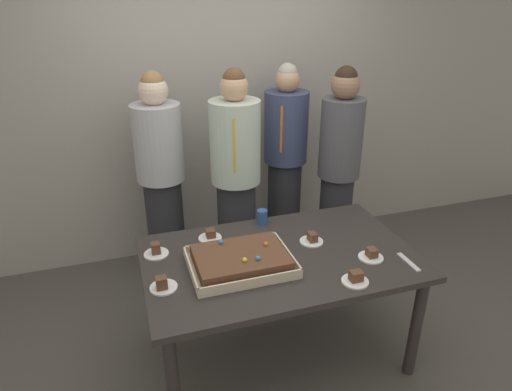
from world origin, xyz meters
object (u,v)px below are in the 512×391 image
(party_table, at_px, (280,268))
(plated_slice_center_front, at_px, (163,285))
(person_striped_tie_right, at_px, (338,170))
(drink_cup_nearest, at_px, (262,217))
(plated_slice_near_right, at_px, (356,279))
(plated_slice_far_right, at_px, (312,239))
(sheet_cake, at_px, (241,260))
(plated_slice_far_left, at_px, (210,236))
(person_green_shirt_behind, at_px, (162,179))
(person_far_right_suit, at_px, (236,181))
(plated_slice_near_left, at_px, (156,251))
(plated_slice_center_back, at_px, (371,255))
(cake_server_utensil, at_px, (409,262))
(person_serving_front, at_px, (285,162))

(party_table, relative_size, plated_slice_center_front, 10.89)
(person_striped_tie_right, bearing_deg, drink_cup_nearest, -11.19)
(plated_slice_center_front, relative_size, drink_cup_nearest, 1.50)
(plated_slice_near_right, distance_m, plated_slice_center_front, 1.05)
(party_table, height_order, plated_slice_far_right, plated_slice_far_right)
(sheet_cake, relative_size, plated_slice_far_left, 3.94)
(drink_cup_nearest, height_order, person_green_shirt_behind, person_green_shirt_behind)
(plated_slice_far_right, xyz_separation_m, person_far_right_suit, (-0.27, 0.80, 0.11))
(sheet_cake, bearing_deg, person_far_right_suit, 75.89)
(person_striped_tie_right, distance_m, person_far_right_suit, 0.85)
(party_table, relative_size, plated_slice_near_left, 10.89)
(plated_slice_center_back, xyz_separation_m, cake_server_utensil, (0.19, -0.11, -0.02))
(sheet_cake, bearing_deg, plated_slice_near_left, 148.04)
(party_table, relative_size, drink_cup_nearest, 16.34)
(cake_server_utensil, distance_m, person_serving_front, 1.53)
(drink_cup_nearest, bearing_deg, plated_slice_near_left, -166.20)
(person_serving_front, distance_m, person_far_right_suit, 0.61)
(plated_slice_far_right, height_order, person_green_shirt_behind, person_green_shirt_behind)
(plated_slice_center_front, distance_m, plated_slice_center_back, 1.23)
(plated_slice_far_right, height_order, person_serving_front, person_serving_front)
(plated_slice_center_front, bearing_deg, person_green_shirt_behind, 82.78)
(plated_slice_center_front, distance_m, person_far_right_suit, 1.23)
(plated_slice_near_left, distance_m, plated_slice_center_front, 0.36)
(party_table, height_order, plated_slice_far_left, plated_slice_far_left)
(plated_slice_near_left, xyz_separation_m, plated_slice_near_right, (1.01, -0.62, -0.00))
(plated_slice_far_right, distance_m, person_green_shirt_behind, 1.33)
(plated_slice_center_front, relative_size, person_far_right_suit, 0.09)
(sheet_cake, height_order, plated_slice_far_left, sheet_cake)
(plated_slice_near_right, distance_m, plated_slice_center_back, 0.28)
(drink_cup_nearest, bearing_deg, person_far_right_suit, 96.58)
(drink_cup_nearest, distance_m, person_green_shirt_behind, 0.92)
(plated_slice_far_right, xyz_separation_m, cake_server_utensil, (0.45, -0.39, -0.02))
(person_striped_tie_right, bearing_deg, plated_slice_far_right, 13.64)
(cake_server_utensil, bearing_deg, plated_slice_far_right, 138.67)
(plated_slice_near_right, bearing_deg, person_green_shirt_behind, 119.54)
(plated_slice_near_left, height_order, cake_server_utensil, plated_slice_near_left)
(plated_slice_near_right, relative_size, drink_cup_nearest, 1.50)
(person_striped_tie_right, bearing_deg, plated_slice_center_front, -7.27)
(sheet_cake, distance_m, person_green_shirt_behind, 1.21)
(drink_cup_nearest, height_order, person_far_right_suit, person_far_right_suit)
(party_table, relative_size, sheet_cake, 2.77)
(plated_slice_center_front, bearing_deg, person_far_right_suit, 55.55)
(plated_slice_near_right, xyz_separation_m, plated_slice_far_right, (-0.05, 0.47, -0.00))
(plated_slice_center_back, xyz_separation_m, person_far_right_suit, (-0.54, 1.08, 0.11))
(plated_slice_far_right, bearing_deg, plated_slice_near_right, -83.87)
(plated_slice_near_right, bearing_deg, cake_server_utensil, 10.60)
(plated_slice_center_front, height_order, drink_cup_nearest, drink_cup_nearest)
(cake_server_utensil, bearing_deg, party_table, 156.31)
(plated_slice_far_right, bearing_deg, person_serving_front, 77.41)
(plated_slice_center_front, height_order, person_striped_tie_right, person_striped_tie_right)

